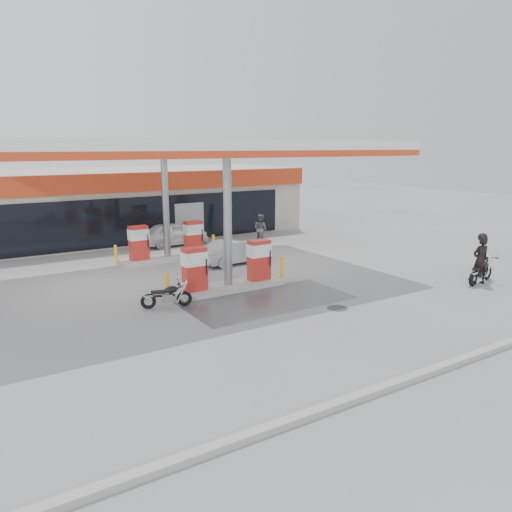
% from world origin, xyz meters
% --- Properties ---
extents(ground, '(90.00, 90.00, 0.00)m').
position_xyz_m(ground, '(0.00, 0.00, 0.00)').
color(ground, gray).
rests_on(ground, ground).
extents(wet_patch, '(6.00, 3.00, 0.00)m').
position_xyz_m(wet_patch, '(0.50, 0.00, 0.00)').
color(wet_patch, '#4C4C4F').
rests_on(wet_patch, ground).
extents(drain_cover, '(0.70, 0.70, 0.01)m').
position_xyz_m(drain_cover, '(2.00, -2.00, 0.00)').
color(drain_cover, '#38383A').
rests_on(drain_cover, ground).
extents(kerb, '(28.00, 0.25, 0.15)m').
position_xyz_m(kerb, '(0.00, -7.00, 0.07)').
color(kerb, gray).
rests_on(kerb, ground).
extents(store_building, '(22.00, 8.22, 4.00)m').
position_xyz_m(store_building, '(0.01, 15.94, 2.01)').
color(store_building, '#C1B4A2').
rests_on(store_building, ground).
extents(canopy, '(16.00, 10.02, 5.51)m').
position_xyz_m(canopy, '(0.00, 5.00, 5.27)').
color(canopy, silver).
rests_on(canopy, ground).
extents(pump_island_near, '(5.14, 1.30, 1.78)m').
position_xyz_m(pump_island_near, '(0.00, 2.00, 0.71)').
color(pump_island_near, '#9E9E99').
rests_on(pump_island_near, ground).
extents(pump_island_far, '(5.14, 1.30, 1.78)m').
position_xyz_m(pump_island_far, '(0.00, 8.00, 0.71)').
color(pump_island_far, '#9E9E99').
rests_on(pump_island_far, ground).
extents(main_motorcycle, '(1.99, 0.76, 1.03)m').
position_xyz_m(main_motorcycle, '(9.04, -2.61, 0.46)').
color(main_motorcycle, black).
rests_on(main_motorcycle, ground).
extents(biker_main, '(0.79, 0.61, 1.93)m').
position_xyz_m(biker_main, '(8.85, -2.66, 0.97)').
color(biker_main, black).
rests_on(biker_main, ground).
extents(parked_motorcycle, '(1.71, 0.84, 0.90)m').
position_xyz_m(parked_motorcycle, '(-2.83, 1.19, 0.40)').
color(parked_motorcycle, black).
rests_on(parked_motorcycle, ground).
extents(sedan_white, '(3.81, 1.53, 1.30)m').
position_xyz_m(sedan_white, '(1.71, 11.20, 0.65)').
color(sedan_white, white).
rests_on(sedan_white, ground).
extents(attendant, '(0.83, 0.96, 1.68)m').
position_xyz_m(attendant, '(6.00, 9.00, 0.84)').
color(attendant, '#58585D').
rests_on(attendant, ground).
extents(hatchback_silver, '(3.54, 1.48, 1.14)m').
position_xyz_m(hatchback_silver, '(2.40, 5.60, 0.57)').
color(hatchback_silver, '#989B9F').
rests_on(hatchback_silver, ground).
extents(parked_car_right, '(4.69, 3.25, 1.19)m').
position_xyz_m(parked_car_right, '(8.52, 14.00, 0.60)').
color(parked_car_right, '#49101E').
rests_on(parked_car_right, ground).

